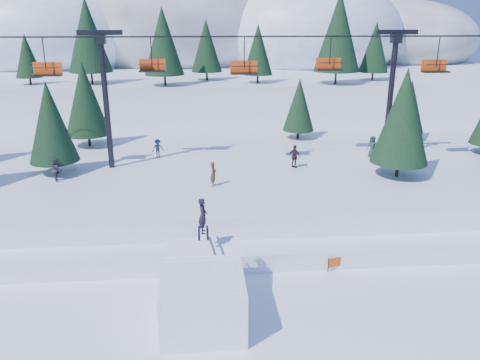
{
  "coord_description": "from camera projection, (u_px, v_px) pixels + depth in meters",
  "views": [
    {
      "loc": [
        -2.03,
        -17.83,
        13.26
      ],
      "look_at": [
        0.05,
        6.0,
        5.2
      ],
      "focal_mm": 35.0,
      "sensor_mm": 36.0,
      "label": 1
    }
  ],
  "objects": [
    {
      "name": "ground",
      "position": [
        250.0,
        330.0,
        21.24
      ],
      "size": [
        160.0,
        160.0,
        0.0
      ],
      "primitive_type": "plane",
      "color": "white",
      "rests_on": "ground"
    },
    {
      "name": "mid_shelf",
      "position": [
        226.0,
        179.0,
        37.83
      ],
      "size": [
        70.0,
        22.0,
        2.5
      ],
      "primitive_type": "cube",
      "color": "white",
      "rests_on": "ground"
    },
    {
      "name": "berm",
      "position": [
        236.0,
        242.0,
        28.61
      ],
      "size": [
        70.0,
        6.0,
        1.1
      ],
      "primitive_type": "cube",
      "color": "white",
      "rests_on": "ground"
    },
    {
      "name": "mountain_ridge",
      "position": [
        181.0,
        43.0,
        86.97
      ],
      "size": [
        119.0,
        60.67,
        26.46
      ],
      "color": "white",
      "rests_on": "ground"
    },
    {
      "name": "jump_kicker",
      "position": [
        203.0,
        293.0,
        21.69
      ],
      "size": [
        3.74,
        5.09,
        5.5
      ],
      "color": "white",
      "rests_on": "ground"
    },
    {
      "name": "chairlift",
      "position": [
        237.0,
        78.0,
        35.37
      ],
      "size": [
        46.0,
        3.21,
        10.28
      ],
      "color": "black",
      "rests_on": "mid_shelf"
    },
    {
      "name": "conifer_stand",
      "position": [
        237.0,
        108.0,
        36.51
      ],
      "size": [
        62.57,
        16.45,
        9.68
      ],
      "color": "black",
      "rests_on": "mid_shelf"
    },
    {
      "name": "distant_skiers",
      "position": [
        226.0,
        156.0,
        36.52
      ],
      "size": [
        25.57,
        8.48,
        1.83
      ],
      "color": "#50351B",
      "rests_on": "mid_shelf"
    },
    {
      "name": "banner_near",
      "position": [
        350.0,
        259.0,
        26.46
      ],
      "size": [
        2.77,
        0.78,
        0.9
      ],
      "color": "black",
      "rests_on": "ground"
    },
    {
      "name": "banner_far",
      "position": [
        437.0,
        244.0,
        28.27
      ],
      "size": [
        2.83,
        0.5,
        0.9
      ],
      "color": "black",
      "rests_on": "ground"
    }
  ]
}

